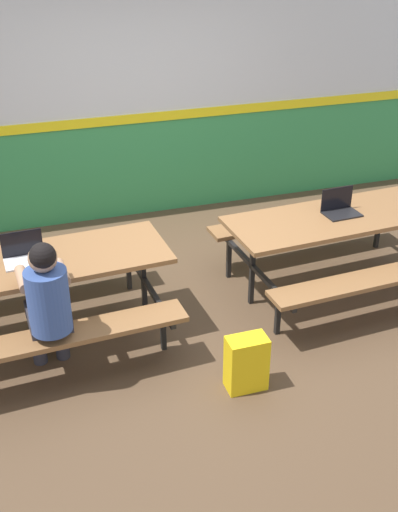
% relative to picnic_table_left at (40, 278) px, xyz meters
% --- Properties ---
extents(ground_plane, '(10.00, 10.00, 0.02)m').
position_rel_picnic_table_left_xyz_m(ground_plane, '(1.34, -0.04, -0.59)').
color(ground_plane, '#4C3826').
extents(accent_backdrop, '(8.00, 0.14, 2.60)m').
position_rel_picnic_table_left_xyz_m(accent_backdrop, '(1.34, 2.24, 0.67)').
color(accent_backdrop, '#338C4C').
rests_on(accent_backdrop, ground).
extents(picnic_table_left, '(2.12, 1.66, 0.74)m').
position_rel_picnic_table_left_xyz_m(picnic_table_left, '(0.00, 0.00, 0.00)').
color(picnic_table_left, brown).
rests_on(picnic_table_left, ground).
extents(picnic_table_right, '(2.12, 1.66, 0.74)m').
position_rel_picnic_table_left_xyz_m(picnic_table_right, '(2.68, 0.01, 0.00)').
color(picnic_table_right, brown).
rests_on(picnic_table_right, ground).
extents(student_nearer, '(0.38, 0.53, 1.21)m').
position_rel_picnic_table_left_xyz_m(student_nearer, '(0.01, -0.56, 0.13)').
color(student_nearer, '#2D2D38').
rests_on(student_nearer, ground).
extents(laptop_silver, '(0.33, 0.24, 0.22)m').
position_rel_picnic_table_left_xyz_m(laptop_silver, '(-0.09, 0.03, 0.21)').
color(laptop_silver, silver).
rests_on(laptop_silver, picnic_table_left).
extents(laptop_dark, '(0.33, 0.24, 0.22)m').
position_rel_picnic_table_left_xyz_m(laptop_dark, '(2.70, 0.05, 0.21)').
color(laptop_dark, black).
rests_on(laptop_dark, picnic_table_right).
extents(backpack_dark, '(0.30, 0.22, 0.44)m').
position_rel_picnic_table_left_xyz_m(backpack_dark, '(1.35, -1.10, -0.36)').
color(backpack_dark, yellow).
rests_on(backpack_dark, ground).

